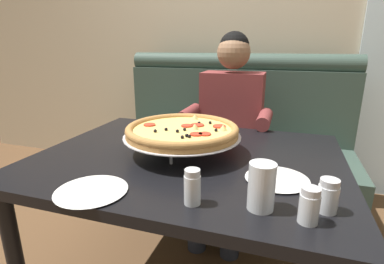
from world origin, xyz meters
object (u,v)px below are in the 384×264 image
Objects in this scene: diner_main at (229,123)px; drinking_glass at (261,189)px; booth_bench at (229,153)px; pizza at (182,131)px; plate_near_right at (91,189)px; plate_near_left at (277,177)px; shaker_pepper_flakes at (309,208)px; shaker_parmesan at (192,189)px; dining_table at (188,172)px; shaker_oregano at (328,198)px.

diner_main reaches higher than drinking_glass.
booth_bench is 3.49× the size of pizza.
diner_main reaches higher than plate_near_right.
plate_near_left is at bearing 26.08° from plate_near_right.
pizza is at bearing 141.63° from shaker_pepper_flakes.
diner_main is 11.69× the size of shaker_parmesan.
drinking_glass reaches higher than shaker_pepper_flakes.
pizza is at bearing -95.87° from diner_main.
booth_bench reaches higher than plate_near_right.
diner_main is 1.08m from shaker_parmesan.
diner_main is at bearing 95.45° from shaker_parmesan.
dining_table is 12.95× the size of shaker_oregano.
dining_table is at bearing -28.67° from pizza.
diner_main reaches higher than booth_bench.
shaker_oregano is 0.71m from plate_near_right.
shaker_parmesan is 0.34m from plate_near_left.
plate_near_left is (-0.09, 0.24, -0.03)m from shaker_pepper_flakes.
booth_bench is 1.04m from pizza.
shaker_pepper_flakes is at bearing 3.25° from plate_near_right.
booth_bench is 1.40m from shaker_parmesan.
booth_bench reaches higher than dining_table.
dining_table is at bearing 160.05° from plate_near_left.
dining_table is 0.42m from shaker_parmesan.
drinking_glass reaches higher than pizza.
booth_bench reaches higher than drinking_glass.
shaker_pepper_flakes is 0.26m from plate_near_left.
plate_near_right is at bearing -171.04° from shaker_oregano.
shaker_oregano is at bearing 8.96° from plate_near_right.
shaker_pepper_flakes is (0.46, -1.34, 0.38)m from booth_bench.
plate_near_right is (-0.65, -0.04, -0.03)m from shaker_pepper_flakes.
dining_table is 0.18m from pizza.
pizza reaches higher than shaker_pepper_flakes.
pizza is 3.60× the size of drinking_glass.
plate_near_left is at bearing -19.95° from dining_table.
plate_near_left is at bearing 130.77° from shaker_oregano.
shaker_oregano is (0.48, -1.00, 0.07)m from diner_main.
booth_bench reaches higher than shaker_pepper_flakes.
booth_bench is at bearing 98.36° from diner_main.
shaker_parmesan is at bearing -133.92° from plate_near_left.
diner_main is (0.04, 0.70, 0.05)m from dining_table.
diner_main is at bearing 105.91° from drinking_glass.
pizza is 2.27× the size of plate_near_left.
diner_main reaches higher than shaker_oregano.
pizza is at bearing -91.86° from booth_bench.
booth_bench is 17.84× the size of shaker_oregano.
plate_near_left is at bearing -68.12° from diner_main.
plate_near_right is (-0.56, -0.27, 0.00)m from plate_near_left.
pizza is (-0.07, -0.68, 0.13)m from diner_main.
dining_table is at bearing 134.42° from drinking_glass.
plate_near_right is at bearing -174.18° from shaker_parmesan.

